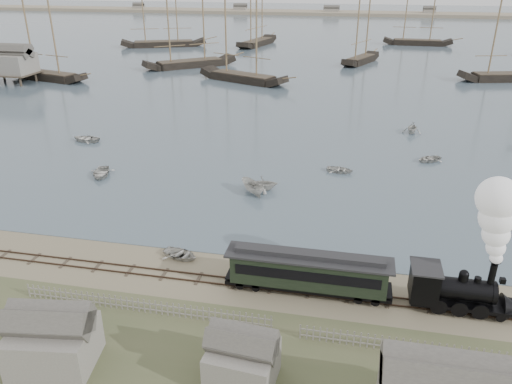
# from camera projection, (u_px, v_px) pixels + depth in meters

# --- Properties ---
(ground) EXTENTS (600.00, 600.00, 0.00)m
(ground) POSITION_uv_depth(u_px,v_px,m) (252.00, 271.00, 41.80)
(ground) COLOR gray
(ground) RESTS_ON ground
(harbor_water) EXTENTS (600.00, 336.00, 0.06)m
(harbor_water) POSITION_uv_depth(u_px,v_px,m) (343.00, 33.00, 193.52)
(harbor_water) COLOR #4A5C6A
(harbor_water) RESTS_ON ground
(rail_track) EXTENTS (120.00, 1.80, 0.16)m
(rail_track) POSITION_uv_depth(u_px,v_px,m) (246.00, 284.00, 39.99)
(rail_track) COLOR #3C2C20
(rail_track) RESTS_ON ground
(picket_fence_west) EXTENTS (19.00, 0.10, 1.20)m
(picket_fence_west) POSITION_uv_depth(u_px,v_px,m) (146.00, 313.00, 36.74)
(picket_fence_west) COLOR gray
(picket_fence_west) RESTS_ON ground
(picket_fence_east) EXTENTS (15.00, 0.10, 1.20)m
(picket_fence_east) POSITION_uv_depth(u_px,v_px,m) (413.00, 354.00, 32.80)
(picket_fence_east) COLOR gray
(picket_fence_east) RESTS_ON ground
(shed_left) EXTENTS (5.00, 4.00, 4.10)m
(shed_left) POSITION_uv_depth(u_px,v_px,m) (57.00, 364.00, 32.03)
(shed_left) COLOR gray
(shed_left) RESTS_ON ground
(shed_mid) EXTENTS (4.00, 3.50, 3.60)m
(shed_mid) POSITION_uv_depth(u_px,v_px,m) (243.00, 380.00, 30.72)
(shed_mid) COLOR gray
(shed_mid) RESTS_ON ground
(far_spit) EXTENTS (500.00, 20.00, 1.80)m
(far_spit) POSITION_uv_depth(u_px,v_px,m) (350.00, 15.00, 264.94)
(far_spit) COLOR tan
(far_spit) RESTS_ON ground
(locomotive) EXTENTS (8.18, 3.05, 10.19)m
(locomotive) POSITION_uv_depth(u_px,v_px,m) (484.00, 257.00, 34.93)
(locomotive) COLOR black
(locomotive) RESTS_ON ground
(passenger_coach) EXTENTS (12.76, 2.46, 3.10)m
(passenger_coach) POSITION_uv_depth(u_px,v_px,m) (308.00, 270.00, 38.30)
(passenger_coach) COLOR black
(passenger_coach) RESTS_ON ground
(beached_dinghy) EXTENTS (3.20, 3.83, 0.68)m
(beached_dinghy) POSITION_uv_depth(u_px,v_px,m) (180.00, 254.00, 43.59)
(beached_dinghy) COLOR #BAB8B1
(beached_dinghy) RESTS_ON ground
(rowboat_0) EXTENTS (4.75, 3.98, 0.85)m
(rowboat_0) POSITION_uv_depth(u_px,v_px,m) (101.00, 173.00, 60.45)
(rowboat_0) COLOR #BAB8B1
(rowboat_0) RESTS_ON harbor_water
(rowboat_1) EXTENTS (3.37, 3.74, 1.73)m
(rowboat_1) POSITION_uv_depth(u_px,v_px,m) (263.00, 183.00, 56.48)
(rowboat_1) COLOR #BAB8B1
(rowboat_1) RESTS_ON harbor_water
(rowboat_2) EXTENTS (3.70, 3.65, 1.46)m
(rowboat_2) POSITION_uv_depth(u_px,v_px,m) (252.00, 188.00, 55.62)
(rowboat_2) COLOR #BAB8B1
(rowboat_2) RESTS_ON harbor_water
(rowboat_3) EXTENTS (2.84, 3.63, 0.68)m
(rowboat_3) POSITION_uv_depth(u_px,v_px,m) (340.00, 170.00, 61.62)
(rowboat_3) COLOR #BAB8B1
(rowboat_3) RESTS_ON harbor_water
(rowboat_6) EXTENTS (3.38, 4.43, 0.86)m
(rowboat_6) POSITION_uv_depth(u_px,v_px,m) (86.00, 138.00, 72.57)
(rowboat_6) COLOR #BAB8B1
(rowboat_6) RESTS_ON harbor_water
(rowboat_7) EXTENTS (3.77, 3.42, 1.72)m
(rowboat_7) POSITION_uv_depth(u_px,v_px,m) (412.00, 128.00, 75.98)
(rowboat_7) COLOR #BAB8B1
(rowboat_7) RESTS_ON harbor_water
(rowboat_8) EXTENTS (3.96, 4.22, 0.71)m
(rowboat_8) POSITION_uv_depth(u_px,v_px,m) (429.00, 159.00, 65.08)
(rowboat_8) COLOR #BAB8B1
(rowboat_8) RESTS_ON harbor_water
(schooner_0) EXTENTS (20.25, 9.46, 20.00)m
(schooner_0) POSITION_uv_depth(u_px,v_px,m) (42.00, 34.00, 108.22)
(schooner_0) COLOR black
(schooner_0) RESTS_ON harbor_water
(schooner_1) EXTENTS (21.86, 19.14, 20.00)m
(schooner_1) POSITION_uv_depth(u_px,v_px,m) (188.00, 26.00, 122.73)
(schooner_1) COLOR black
(schooner_1) RESTS_ON harbor_water
(schooner_2) EXTENTS (21.68, 13.32, 20.00)m
(schooner_2) POSITION_uv_depth(u_px,v_px,m) (242.00, 35.00, 106.66)
(schooner_2) COLOR black
(schooner_2) RESTS_ON harbor_water
(schooner_3) EXTENTS (10.31, 17.47, 20.00)m
(schooner_3) POSITION_uv_depth(u_px,v_px,m) (364.00, 24.00, 127.62)
(schooner_3) COLOR black
(schooner_3) RESTS_ON harbor_water
(schooner_6) EXTENTS (26.89, 15.66, 20.00)m
(schooner_6) POSITION_uv_depth(u_px,v_px,m) (162.00, 13.00, 155.44)
(schooner_6) COLOR black
(schooner_6) RESTS_ON harbor_water
(schooner_7) EXTENTS (10.09, 22.58, 20.00)m
(schooner_7) POSITION_uv_depth(u_px,v_px,m) (257.00, 13.00, 157.79)
(schooner_7) COLOR black
(schooner_7) RESTS_ON harbor_water
(schooner_8) EXTENTS (21.70, 5.50, 20.00)m
(schooner_8) POSITION_uv_depth(u_px,v_px,m) (421.00, 13.00, 158.35)
(schooner_8) COLOR black
(schooner_8) RESTS_ON harbor_water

